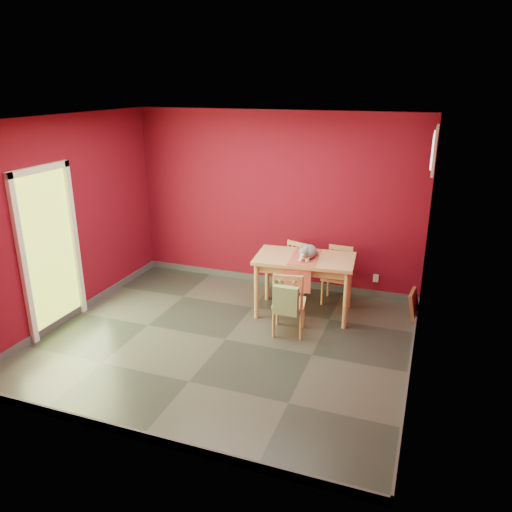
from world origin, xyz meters
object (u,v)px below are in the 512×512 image
(tote_bag, at_px, (286,300))
(chair_far_left, at_px, (292,269))
(chair_near, at_px, (289,302))
(chair_far_right, at_px, (338,274))
(dining_table, at_px, (305,264))
(picture_frame, at_px, (414,305))
(cat, at_px, (308,249))

(tote_bag, bearing_deg, chair_far_left, 103.07)
(chair_near, relative_size, tote_bag, 1.98)
(chair_far_right, bearing_deg, tote_bag, -104.29)
(chair_far_right, bearing_deg, chair_far_left, 177.43)
(dining_table, xyz_separation_m, picture_frame, (1.46, 0.36, -0.53))
(tote_bag, bearing_deg, chair_far_right, 75.71)
(chair_near, bearing_deg, tote_bag, -83.94)
(chair_far_right, distance_m, cat, 0.84)
(picture_frame, bearing_deg, cat, -165.10)
(cat, bearing_deg, picture_frame, 33.61)
(chair_far_right, distance_m, tote_bag, 1.48)
(chair_far_right, relative_size, cat, 1.75)
(chair_far_left, xyz_separation_m, tote_bag, (0.34, -1.46, 0.15))
(chair_near, distance_m, picture_frame, 1.83)
(tote_bag, bearing_deg, dining_table, 89.92)
(chair_far_right, relative_size, chair_near, 0.96)
(cat, bearing_deg, chair_far_right, 78.99)
(chair_near, height_order, cat, cat)
(chair_far_right, xyz_separation_m, chair_near, (-0.39, -1.22, 0.02))
(chair_far_right, xyz_separation_m, picture_frame, (1.10, -0.19, -0.23))
(chair_far_left, xyz_separation_m, cat, (0.38, -0.60, 0.54))
(chair_far_left, distance_m, tote_bag, 1.51)
(dining_table, height_order, chair_far_right, dining_table)
(dining_table, xyz_separation_m, chair_far_right, (0.36, 0.55, -0.31))
(chair_near, xyz_separation_m, tote_bag, (0.02, -0.21, 0.12))
(cat, bearing_deg, tote_bag, -73.98)
(chair_near, xyz_separation_m, picture_frame, (1.49, 1.03, -0.25))
(chair_far_right, height_order, cat, cat)
(chair_far_left, relative_size, chair_far_right, 0.97)
(cat, bearing_deg, chair_far_left, 141.10)
(dining_table, xyz_separation_m, cat, (0.04, -0.01, 0.22))
(chair_far_left, distance_m, picture_frame, 1.83)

